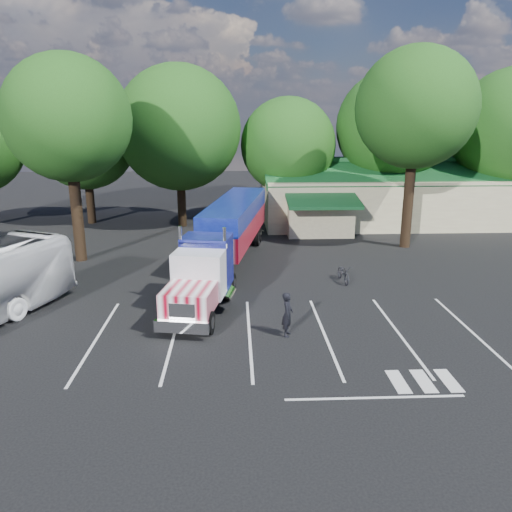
{
  "coord_description": "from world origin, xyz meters",
  "views": [
    {
      "loc": [
        -0.56,
        -25.4,
        8.97
      ],
      "look_at": [
        0.51,
        -0.62,
        2.0
      ],
      "focal_mm": 35.0,
      "sensor_mm": 36.0,
      "label": 1
    }
  ],
  "objects_px": {
    "silver_sedan": "(304,223)",
    "bicycle": "(344,273)",
    "woman": "(287,314)",
    "semi_truck": "(228,232)"
  },
  "relations": [
    {
      "from": "semi_truck",
      "to": "woman",
      "type": "relative_size",
      "value": 9.94
    },
    {
      "from": "semi_truck",
      "to": "silver_sedan",
      "type": "relative_size",
      "value": 4.79
    },
    {
      "from": "woman",
      "to": "silver_sedan",
      "type": "distance_m",
      "value": 20.29
    },
    {
      "from": "semi_truck",
      "to": "woman",
      "type": "height_order",
      "value": "semi_truck"
    },
    {
      "from": "silver_sedan",
      "to": "bicycle",
      "type": "bearing_deg",
      "value": 163.75
    },
    {
      "from": "woman",
      "to": "bicycle",
      "type": "bearing_deg",
      "value": -15.98
    },
    {
      "from": "semi_truck",
      "to": "bicycle",
      "type": "height_order",
      "value": "semi_truck"
    },
    {
      "from": "woman",
      "to": "semi_truck",
      "type": "bearing_deg",
      "value": 27.81
    },
    {
      "from": "bicycle",
      "to": "silver_sedan",
      "type": "bearing_deg",
      "value": 86.66
    },
    {
      "from": "woman",
      "to": "bicycle",
      "type": "relative_size",
      "value": 1.0
    }
  ]
}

